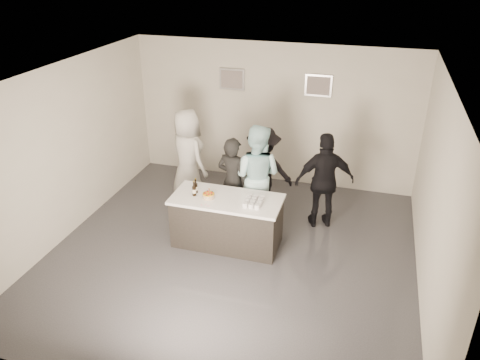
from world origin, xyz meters
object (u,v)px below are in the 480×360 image
Objects in this scene: person_guest_right at (325,181)px; person_guest_left at (188,156)px; beer_bottle_b at (194,189)px; person_main_blue at (256,175)px; bar_counter at (227,221)px; beer_bottle_a at (196,186)px; person_guest_back at (263,170)px; person_main_black at (233,182)px; cake at (209,196)px.

person_guest_left is at bearing -25.21° from person_guest_right.
person_main_blue is at bearing 47.50° from beer_bottle_b.
beer_bottle_a is at bearing 176.21° from bar_counter.
bar_counter is 0.81m from beer_bottle_a.
person_guest_left reaches higher than person_guest_back.
person_main_black is at bearing 44.13° from person_guest_back.
person_main_blue reaches higher than person_guest_left.
beer_bottle_b is 0.13× the size of person_main_blue.
person_guest_left is (-0.68, 1.32, -0.08)m from beer_bottle_a.
beer_bottle_b is (-0.55, -0.07, 0.58)m from bar_counter.
person_guest_left is (-1.13, 0.64, 0.10)m from person_main_black.
person_guest_left is at bearing 123.61° from cake.
cake is 0.11× the size of person_guest_left.
bar_counter is at bearing -3.79° from beer_bottle_a.
beer_bottle_a is 0.11m from beer_bottle_b.
beer_bottle_a is (-0.27, 0.12, 0.09)m from cake.
person_main_blue reaches higher than bar_counter.
cake is 0.31m from beer_bottle_a.
person_main_black is 0.89× the size of person_guest_left.
cake is 1.51m from person_guest_back.
cake is 0.12× the size of person_guest_back.
cake is at bearing -164.22° from bar_counter.
cake reaches higher than bar_counter.
person_main_blue is at bearing 58.10° from cake.
person_guest_left is 1.05× the size of person_guest_right.
person_main_black reaches higher than cake.
person_main_black is (0.45, 0.68, -0.18)m from beer_bottle_a.
person_main_blue is at bearing 71.18° from bar_counter.
beer_bottle_a is at bearing 45.29° from person_guest_back.
person_guest_right is at bearing 27.21° from beer_bottle_a.
beer_bottle_b is at bearing 53.22° from person_main_blue.
person_guest_back reaches higher than bar_counter.
person_main_blue is at bearing -146.45° from person_main_black.
person_guest_left is at bearing -11.94° from person_guest_back.
cake is at bearing -3.25° from beer_bottle_b.
cake is at bearing 56.42° from person_guest_back.
beer_bottle_b is 1.25m from person_main_blue.
bar_counter is at bearing 76.90° from person_main_blue.
beer_bottle_a is 0.15× the size of person_guest_back.
beer_bottle_a is 2.32m from person_guest_right.
person_main_blue is 1.06× the size of person_guest_right.
person_guest_right is at bearing -151.77° from person_main_black.
person_main_blue is at bearing 43.66° from beer_bottle_a.
beer_bottle_a is 0.14× the size of person_guest_left.
beer_bottle_a is 0.13× the size of person_main_blue.
person_guest_right is (2.05, 1.16, -0.13)m from beer_bottle_b.
person_main_black is (0.44, 0.78, -0.18)m from beer_bottle_b.
person_guest_left is (-1.54, 0.50, -0.01)m from person_main_blue.
person_guest_right reaches higher than beer_bottle_a.
person_guest_right is (2.74, -0.26, -0.05)m from person_guest_left.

